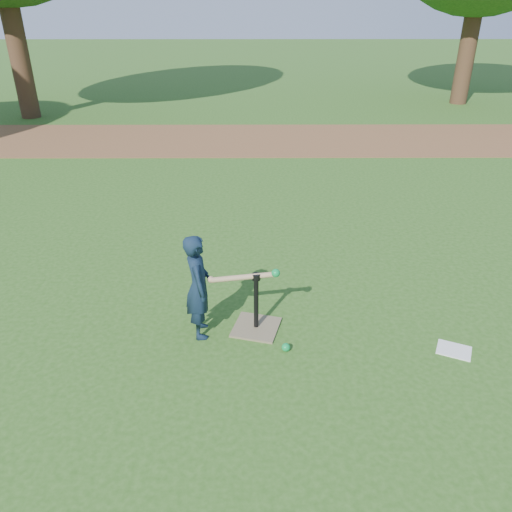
{
  "coord_description": "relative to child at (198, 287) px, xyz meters",
  "views": [
    {
      "loc": [
        0.12,
        -3.99,
        2.9
      ],
      "look_at": [
        0.14,
        0.37,
        0.65
      ],
      "focal_mm": 35.0,
      "sensor_mm": 36.0,
      "label": 1
    }
  ],
  "objects": [
    {
      "name": "swing_action",
      "position": [
        0.45,
        0.04,
        0.08
      ],
      "size": [
        0.67,
        0.16,
        0.13
      ],
      "color": "tan",
      "rests_on": "ground"
    },
    {
      "name": "ground",
      "position": [
        0.4,
        0.0,
        -0.52
      ],
      "size": [
        80.0,
        80.0,
        0.0
      ],
      "primitive_type": "plane",
      "color": "#285116",
      "rests_on": "ground"
    },
    {
      "name": "dirt_strip",
      "position": [
        0.4,
        7.5,
        -0.52
      ],
      "size": [
        24.0,
        3.0,
        0.01
      ],
      "primitive_type": "cube",
      "color": "brown",
      "rests_on": "ground"
    },
    {
      "name": "clipboard",
      "position": [
        2.37,
        -0.3,
        -0.52
      ],
      "size": [
        0.37,
        0.33,
        0.01
      ],
      "primitive_type": "cube",
      "rotation": [
        0.0,
        0.0,
        -0.43
      ],
      "color": "white",
      "rests_on": "ground"
    },
    {
      "name": "child",
      "position": [
        0.0,
        0.0,
        0.0
      ],
      "size": [
        0.31,
        0.42,
        1.04
      ],
      "primitive_type": "imported",
      "rotation": [
        0.0,
        0.0,
        1.74
      ],
      "color": "#102032",
      "rests_on": "ground"
    },
    {
      "name": "batting_tee",
      "position": [
        0.54,
        0.07,
        -0.41
      ],
      "size": [
        0.53,
        0.53,
        0.61
      ],
      "color": "#76674B",
      "rests_on": "ground"
    },
    {
      "name": "wiffle_ball_ground",
      "position": [
        0.81,
        -0.29,
        -0.48
      ],
      "size": [
        0.08,
        0.08,
        0.08
      ],
      "primitive_type": "sphere",
      "color": "#0D8F3F",
      "rests_on": "ground"
    }
  ]
}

